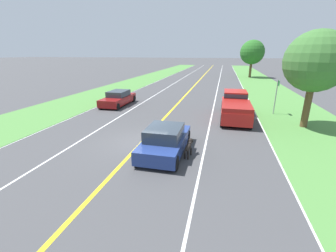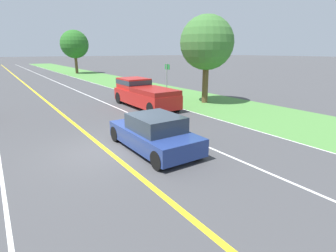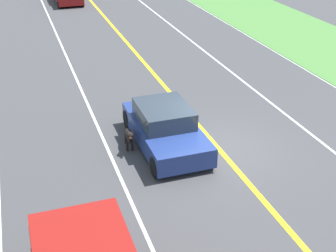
{
  "view_description": "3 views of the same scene",
  "coord_description": "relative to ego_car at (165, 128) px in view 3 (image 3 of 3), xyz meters",
  "views": [
    {
      "loc": [
        4.18,
        -10.9,
        4.8
      ],
      "look_at": [
        1.56,
        -0.12,
        1.15
      ],
      "focal_mm": 24.0,
      "sensor_mm": 36.0,
      "label": 1
    },
    {
      "loc": [
        -3.34,
        -9.15,
        3.7
      ],
      "look_at": [
        2.08,
        -1.12,
        0.92
      ],
      "focal_mm": 28.0,
      "sensor_mm": 36.0,
      "label": 2
    },
    {
      "loc": [
        5.92,
        12.12,
        7.83
      ],
      "look_at": [
        1.56,
        -0.69,
        0.8
      ],
      "focal_mm": 50.0,
      "sensor_mm": 36.0,
      "label": 3
    }
  ],
  "objects": [
    {
      "name": "ground_plane",
      "position": [
        -1.6,
        0.89,
        -0.64
      ],
      "size": [
        400.0,
        400.0,
        0.0
      ],
      "primitive_type": "plane",
      "color": "#424244"
    },
    {
      "name": "centre_divider_line",
      "position": [
        -1.6,
        0.89,
        -0.64
      ],
      "size": [
        0.18,
        160.0,
        0.01
      ],
      "primitive_type": "cube",
      "color": "yellow",
      "rests_on": "ground"
    },
    {
      "name": "lane_dash_same_dir",
      "position": [
        1.9,
        0.89,
        -0.64
      ],
      "size": [
        0.1,
        160.0,
        0.01
      ],
      "primitive_type": "cube",
      "color": "white",
      "rests_on": "ground"
    },
    {
      "name": "lane_dash_oncoming",
      "position": [
        -5.1,
        0.89,
        -0.64
      ],
      "size": [
        0.1,
        160.0,
        0.01
      ],
      "primitive_type": "cube",
      "color": "white",
      "rests_on": "ground"
    },
    {
      "name": "ego_car",
      "position": [
        0.0,
        0.0,
        0.0
      ],
      "size": [
        1.94,
        4.21,
        1.39
      ],
      "color": "navy",
      "rests_on": "ground"
    },
    {
      "name": "dog",
      "position": [
        1.21,
        -0.13,
        -0.14
      ],
      "size": [
        0.36,
        1.25,
        0.82
      ],
      "rotation": [
        0.0,
        0.0,
        -0.14
      ],
      "color": "black",
      "rests_on": "ground"
    }
  ]
}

